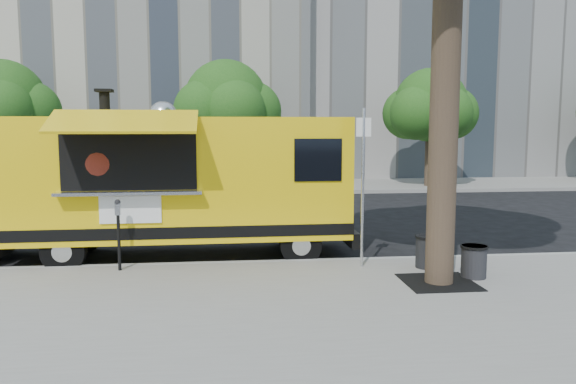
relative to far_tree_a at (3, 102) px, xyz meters
name	(u,v)px	position (x,y,z in m)	size (l,w,h in m)	color
ground	(274,257)	(10.00, -12.30, -3.78)	(120.00, 120.00, 0.00)	black
sidewalk	(297,316)	(10.00, -16.30, -3.70)	(60.00, 6.00, 0.15)	gray
curb	(278,264)	(10.00, -13.23, -3.70)	(60.00, 0.14, 0.16)	#999993
far_sidewalk	(249,187)	(10.00, 1.20, -3.70)	(60.00, 5.00, 0.15)	gray
building_mid	(434,10)	(22.00, 10.70, 6.22)	(20.00, 14.00, 20.00)	gray
tree_well	(439,282)	(12.60, -15.10, -3.62)	(1.20, 1.20, 0.02)	black
far_tree_a	(3,102)	(0.00, 0.00, 0.00)	(3.42, 3.42, 5.36)	#33261C
far_tree_b	(226,102)	(9.00, 0.40, 0.06)	(3.60, 3.60, 5.50)	#33261C
far_tree_c	(430,106)	(18.00, 0.10, -0.06)	(3.24, 3.24, 5.21)	#33261C
sign_post	(363,178)	(11.55, -13.85, -1.93)	(0.28, 0.06, 3.00)	silver
parking_meter	(118,226)	(7.00, -13.65, -2.79)	(0.11, 0.11, 1.33)	black
food_truck	(182,181)	(8.06, -12.13, -2.11)	(7.21, 3.39, 3.55)	yellow
trash_bin_left	(428,250)	(12.78, -14.07, -3.30)	(0.51, 0.51, 0.61)	black
trash_bin_right	(474,260)	(13.33, -14.84, -3.32)	(0.48, 0.48, 0.57)	black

